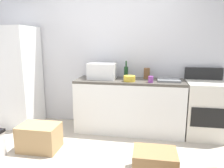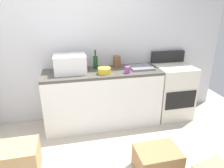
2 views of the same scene
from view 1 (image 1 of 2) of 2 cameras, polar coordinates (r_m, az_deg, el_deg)
The scene contains 13 objects.
ground_plane at distance 2.82m, azimuth -4.70°, elevation -21.54°, with size 6.00×6.00×0.00m, color #B2A899.
wall_back at distance 3.89m, azimuth 0.91°, elevation 8.01°, with size 5.00×0.10×2.60m, color silver.
kitchen_counter at distance 3.66m, azimuth 4.63°, elevation -5.80°, with size 1.80×0.60×0.90m.
refrigerator at distance 4.22m, azimuth -24.22°, elevation 1.73°, with size 0.68×0.66×1.79m, color white.
stove_oven at distance 3.75m, azimuth 23.63°, elevation -6.07°, with size 0.60×0.61×1.10m.
microwave at distance 3.62m, azimuth -2.64°, elevation 3.53°, with size 0.46×0.34×0.27m, color white.
sink_basin at distance 3.55m, azimuth 15.00°, elevation 1.03°, with size 0.36×0.32×0.03m, color slate.
wine_bottle at distance 3.69m, azimuth 3.82°, elevation 3.27°, with size 0.07×0.07×0.30m.
coffee_mug at distance 3.35m, azimuth 10.38°, elevation 1.24°, with size 0.08×0.08×0.10m, color purple.
knife_block at distance 3.70m, azimuth 9.35°, elevation 2.86°, with size 0.10×0.10×0.18m, color brown.
mixing_bowl at distance 3.41m, azimuth 4.72°, elevation 1.48°, with size 0.19×0.19×0.09m, color gold.
cardboard_box_large at distance 3.29m, azimuth -18.94°, elevation -13.38°, with size 0.56×0.38×0.37m, color tan.
cardboard_box_medium at distance 2.66m, azimuth 11.41°, elevation -20.13°, with size 0.50×0.37×0.30m, color olive.
Camera 1 is at (0.63, -2.28, 1.53)m, focal length 33.92 mm.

